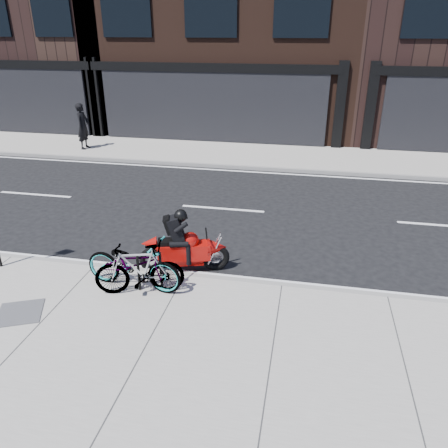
% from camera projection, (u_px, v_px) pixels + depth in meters
% --- Properties ---
extents(ground, '(120.00, 120.00, 0.00)m').
position_uv_depth(ground, '(207.00, 239.00, 10.82)').
color(ground, black).
rests_on(ground, ground).
extents(sidewalk_near, '(60.00, 6.00, 0.13)m').
position_uv_depth(sidewalk_near, '(127.00, 384.00, 6.32)').
color(sidewalk_near, gray).
rests_on(sidewalk_near, ground).
extents(sidewalk_far, '(60.00, 3.50, 0.13)m').
position_uv_depth(sidewalk_far, '(251.00, 155.00, 17.72)').
color(sidewalk_far, gray).
rests_on(sidewalk_far, ground).
extents(building_midwest, '(10.00, 10.00, 12.00)m').
position_uv_depth(building_midwest, '(50.00, 3.00, 23.45)').
color(building_midwest, black).
rests_on(building_midwest, ground).
extents(bike_rack, '(0.44, 0.23, 0.80)m').
position_uv_depth(bike_rack, '(149.00, 268.00, 8.34)').
color(bike_rack, black).
rests_on(bike_rack, sidewalk_near).
extents(bicycle_front, '(2.04, 0.90, 1.04)m').
position_uv_depth(bicycle_front, '(133.00, 264.00, 8.37)').
color(bicycle_front, gray).
rests_on(bicycle_front, sidewalk_near).
extents(bicycle_rear, '(1.75, 0.93, 1.01)m').
position_uv_depth(bicycle_rear, '(139.00, 269.00, 8.20)').
color(bicycle_rear, gray).
rests_on(bicycle_rear, sidewalk_near).
extents(motorcycle, '(1.88, 0.77, 1.43)m').
position_uv_depth(motorcycle, '(188.00, 246.00, 9.17)').
color(motorcycle, black).
rests_on(motorcycle, ground).
extents(pedestrian, '(0.45, 0.68, 1.86)m').
position_uv_depth(pedestrian, '(83.00, 126.00, 18.02)').
color(pedestrian, black).
rests_on(pedestrian, sidewalk_far).
extents(utility_grate, '(0.99, 0.99, 0.02)m').
position_uv_depth(utility_grate, '(20.00, 313.00, 7.79)').
color(utility_grate, '#444446').
rests_on(utility_grate, sidewalk_near).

